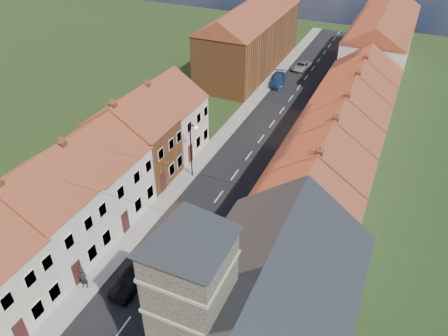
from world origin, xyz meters
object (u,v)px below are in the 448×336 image
at_px(pedestrian_left, 83,278).
at_px(car_near, 131,278).
at_px(car_far, 278,80).
at_px(car_distant, 302,66).
at_px(lamppost, 192,147).
at_px(church, 261,304).

bearing_deg(pedestrian_left, car_near, 9.27).
bearing_deg(car_near, car_far, 92.33).
xyz_separation_m(car_far, car_distant, (1.70, 6.94, -0.11)).
distance_m(lamppost, car_distant, 32.99).
relative_size(car_near, car_far, 0.90).
relative_size(car_near, pedestrian_left, 2.39).
xyz_separation_m(car_near, pedestrian_left, (-3.05, -1.69, 0.29)).
distance_m(church, car_far, 44.63).
distance_m(lamppost, pedestrian_left, 16.39).
relative_size(car_far, pedestrian_left, 2.66).
relative_size(church, car_near, 3.46).
bearing_deg(car_distant, pedestrian_left, -83.95).
relative_size(church, pedestrian_left, 8.25).
distance_m(car_far, pedestrian_left, 42.05).
bearing_deg(lamppost, car_near, -81.03).
xyz_separation_m(church, pedestrian_left, (-13.93, 0.49, -4.84)).
bearing_deg(pedestrian_left, church, -21.74).
xyz_separation_m(lamppost, pedestrian_left, (-0.76, -16.18, -2.50)).
height_order(car_far, car_distant, car_far).
height_order(lamppost, car_distant, lamppost).
relative_size(church, lamppost, 2.53).
bearing_deg(church, car_distant, 102.38).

